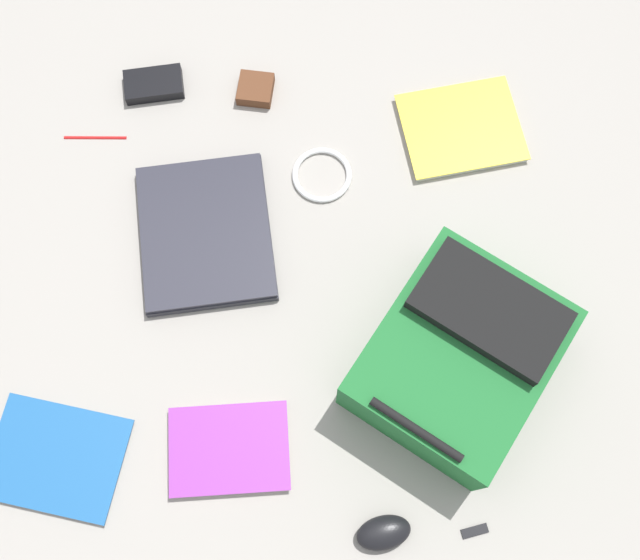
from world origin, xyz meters
TOP-DOWN VIEW (x-y plane):
  - ground_plane at (0.00, 0.00)m, footprint 3.57×3.57m
  - backpack at (0.12, 0.33)m, footprint 0.49×0.46m
  - laptop at (-0.11, -0.21)m, footprint 0.39×0.35m
  - book_comic at (0.34, -0.10)m, footprint 0.21×0.26m
  - book_manual at (-0.42, 0.32)m, footprint 0.28×0.31m
  - book_red at (0.39, -0.44)m, footprint 0.23×0.28m
  - computer_mouse at (0.47, 0.21)m, footprint 0.09×0.12m
  - cable_coil at (-0.27, 0.02)m, footprint 0.13×0.13m
  - power_brick at (-0.46, -0.38)m, footprint 0.11×0.15m
  - pen_black at (-0.32, -0.50)m, footprint 0.02×0.14m
  - earbud_pouch at (-0.47, -0.15)m, footprint 0.08×0.08m
  - usb_stick at (0.45, 0.39)m, footprint 0.03×0.05m

SIDE VIEW (x-z plane):
  - ground_plane at x=0.00m, z-range 0.00..0.00m
  - pen_black at x=-0.32m, z-range 0.00..0.01m
  - usb_stick at x=0.45m, z-range 0.00..0.01m
  - cable_coil at x=-0.27m, z-range 0.00..0.01m
  - book_red at x=0.39m, z-range 0.00..0.01m
  - book_manual at x=-0.42m, z-range 0.00..0.02m
  - book_comic at x=0.34m, z-range 0.00..0.02m
  - power_brick at x=-0.46m, z-range 0.00..0.03m
  - earbud_pouch at x=-0.47m, z-range 0.00..0.03m
  - laptop at x=-0.11m, z-range 0.00..0.03m
  - computer_mouse at x=0.47m, z-range 0.00..0.04m
  - backpack at x=0.12m, z-range -0.01..0.19m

